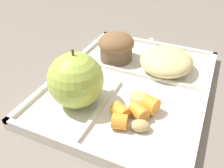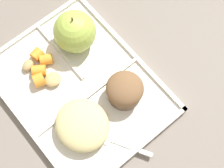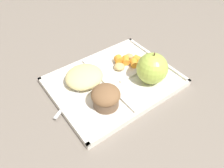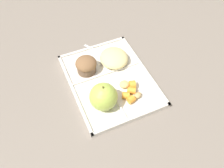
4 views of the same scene
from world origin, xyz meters
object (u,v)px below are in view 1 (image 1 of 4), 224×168
green_apple (76,80)px  plastic_fork (159,54)px  lunch_tray (130,85)px  bran_muffin (116,47)px

green_apple → plastic_fork: green_apple is taller
lunch_tray → green_apple: green_apple is taller
green_apple → plastic_fork: 0.24m
lunch_tray → bran_muffin: (0.07, 0.06, 0.04)m
green_apple → bran_muffin: green_apple is taller
green_apple → bran_muffin: size_ratio=1.31×
green_apple → bran_muffin: (0.16, 0.00, -0.01)m
lunch_tray → bran_muffin: bran_muffin is taller
bran_muffin → plastic_fork: (0.06, -0.08, -0.03)m
lunch_tray → green_apple: (-0.09, 0.06, 0.05)m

